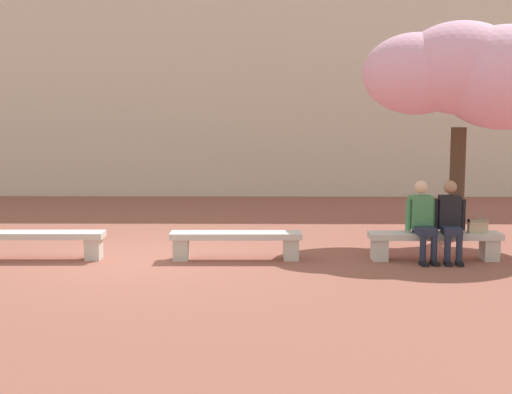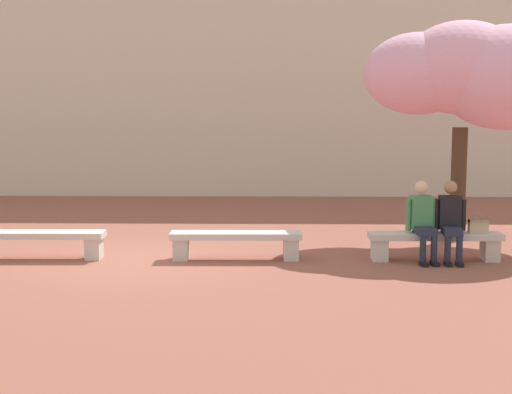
# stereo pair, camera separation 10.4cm
# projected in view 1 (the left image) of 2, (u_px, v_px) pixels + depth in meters

# --- Properties ---
(ground_plane) EXTENTS (100.00, 100.00, 0.00)m
(ground_plane) POSITION_uv_depth(u_px,v_px,m) (138.00, 259.00, 11.58)
(ground_plane) COLOR #8E5142
(building_facade) EXTENTS (28.00, 4.00, 7.27)m
(building_facade) POSITION_uv_depth(u_px,v_px,m) (196.00, 70.00, 21.60)
(building_facade) COLOR beige
(building_facade) RESTS_ON ground
(stone_bench_near_west) EXTENTS (2.13, 0.45, 0.45)m
(stone_bench_near_west) POSITION_uv_depth(u_px,v_px,m) (39.00, 240.00, 11.56)
(stone_bench_near_west) COLOR beige
(stone_bench_near_west) RESTS_ON ground
(stone_bench_center) EXTENTS (2.13, 0.45, 0.45)m
(stone_bench_center) POSITION_uv_depth(u_px,v_px,m) (236.00, 241.00, 11.52)
(stone_bench_center) COLOR beige
(stone_bench_center) RESTS_ON ground
(stone_bench_near_east) EXTENTS (2.13, 0.45, 0.45)m
(stone_bench_near_east) POSITION_uv_depth(u_px,v_px,m) (435.00, 241.00, 11.49)
(stone_bench_near_east) COLOR beige
(stone_bench_near_east) RESTS_ON ground
(person_seated_left) EXTENTS (0.51, 0.71, 1.29)m
(person_seated_left) POSITION_uv_depth(u_px,v_px,m) (422.00, 218.00, 11.39)
(person_seated_left) COLOR black
(person_seated_left) RESTS_ON ground
(person_seated_right) EXTENTS (0.51, 0.70, 1.29)m
(person_seated_right) POSITION_uv_depth(u_px,v_px,m) (450.00, 218.00, 11.39)
(person_seated_right) COLOR black
(person_seated_right) RESTS_ON ground
(handbag) EXTENTS (0.30, 0.15, 0.34)m
(handbag) POSITION_uv_depth(u_px,v_px,m) (478.00, 225.00, 11.43)
(handbag) COLOR tan
(handbag) RESTS_ON stone_bench_near_east
(cherry_tree_main) EXTENTS (3.84, 2.42, 4.04)m
(cherry_tree_main) POSITION_uv_depth(u_px,v_px,m) (472.00, 74.00, 13.05)
(cherry_tree_main) COLOR #473323
(cherry_tree_main) RESTS_ON ground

